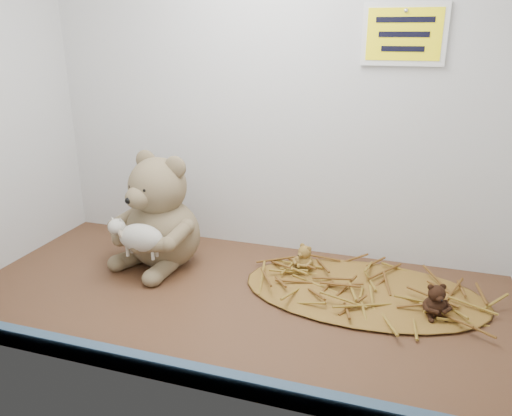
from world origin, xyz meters
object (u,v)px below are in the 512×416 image
(main_teddy, at_px, (161,210))
(toy_lamb, at_px, (141,238))
(mini_teddy_tan, at_px, (305,256))
(mini_teddy_brown, at_px, (436,299))

(main_teddy, distance_m, toy_lamb, 0.11)
(main_teddy, bearing_deg, mini_teddy_tan, 28.68)
(main_teddy, relative_size, mini_teddy_brown, 4.02)
(toy_lamb, relative_size, mini_teddy_brown, 2.00)
(toy_lamb, distance_m, mini_teddy_tan, 0.39)
(toy_lamb, distance_m, mini_teddy_brown, 0.65)
(mini_teddy_brown, bearing_deg, mini_teddy_tan, 133.74)
(toy_lamb, relative_size, mini_teddy_tan, 2.17)
(main_teddy, bearing_deg, mini_teddy_brown, 13.66)
(main_teddy, distance_m, mini_teddy_brown, 0.66)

